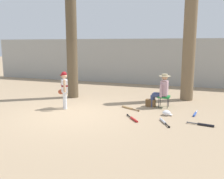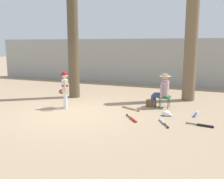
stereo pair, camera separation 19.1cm
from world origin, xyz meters
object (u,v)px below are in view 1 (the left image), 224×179
(bat_red_barrel, at_px, (133,119))
(bat_blue_youth, at_px, (195,114))
(tree_behind_spectator, at_px, (189,52))
(young_ballplayer, at_px, (64,88))
(bat_black_composite, at_px, (204,125))
(bat_aluminum_silver, at_px, (164,122))
(folding_stool, at_px, (164,97))
(batting_helmet_white, at_px, (167,113))
(handbag_beside_stool, at_px, (151,103))
(tree_near_player, at_px, (71,30))
(bat_wood_tan, at_px, (128,108))
(seated_spectator, at_px, (161,89))

(bat_red_barrel, bearing_deg, bat_blue_youth, 35.11)
(tree_behind_spectator, distance_m, bat_red_barrel, 4.13)
(young_ballplayer, bearing_deg, bat_black_composite, -4.90)
(bat_aluminum_silver, bearing_deg, folding_stool, 98.27)
(bat_aluminum_silver, distance_m, batting_helmet_white, 0.80)
(bat_red_barrel, relative_size, batting_helmet_white, 2.02)
(handbag_beside_stool, bearing_deg, tree_near_player, 171.74)
(bat_black_composite, xyz_separation_m, batting_helmet_white, (-1.11, 0.70, 0.04))
(tree_near_player, bearing_deg, bat_wood_tan, -21.59)
(bat_black_composite, distance_m, bat_wood_tan, 2.71)
(tree_near_player, distance_m, bat_black_composite, 6.32)
(bat_aluminum_silver, bearing_deg, bat_wood_tan, 139.60)
(folding_stool, bearing_deg, bat_blue_youth, -31.12)
(tree_behind_spectator, xyz_separation_m, bat_black_composite, (0.67, -3.29, -1.89))
(tree_behind_spectator, xyz_separation_m, handbag_beside_stool, (-1.15, -1.61, -1.80))
(tree_near_player, distance_m, seated_spectator, 4.38)
(bat_red_barrel, bearing_deg, tree_near_player, 144.61)
(bat_wood_tan, distance_m, batting_helmet_white, 1.43)
(bat_wood_tan, distance_m, bat_red_barrel, 1.32)
(folding_stool, height_order, batting_helmet_white, folding_stool)
(folding_stool, distance_m, batting_helmet_white, 1.11)
(folding_stool, xyz_separation_m, seated_spectator, (-0.10, 0.00, 0.28))
(tree_near_player, distance_m, handbag_beside_stool, 4.37)
(handbag_beside_stool, xyz_separation_m, batting_helmet_white, (0.71, -0.98, -0.05))
(bat_blue_youth, relative_size, bat_aluminum_silver, 1.02)
(batting_helmet_white, bearing_deg, folding_stool, 103.22)
(tree_behind_spectator, relative_size, batting_helmet_white, 14.36)
(tree_behind_spectator, height_order, batting_helmet_white, tree_behind_spectator)
(bat_blue_youth, height_order, bat_black_composite, same)
(tree_near_player, xyz_separation_m, bat_wood_tan, (2.76, -1.09, -2.76))
(folding_stool, height_order, seated_spectator, seated_spectator)
(bat_aluminum_silver, bearing_deg, bat_black_composite, 5.25)
(tree_behind_spectator, xyz_separation_m, bat_red_barrel, (-1.32, -3.43, -1.89))
(young_ballplayer, bearing_deg, batting_helmet_white, 4.96)
(bat_wood_tan, height_order, batting_helmet_white, batting_helmet_white)
(seated_spectator, relative_size, bat_blue_youth, 1.64)
(batting_helmet_white, bearing_deg, tree_near_player, 160.30)
(bat_black_composite, bearing_deg, bat_red_barrel, -176.08)
(batting_helmet_white, bearing_deg, handbag_beside_stool, 125.77)
(bat_blue_youth, xyz_separation_m, bat_wood_tan, (-2.22, 0.01, 0.00))
(tree_behind_spectator, distance_m, batting_helmet_white, 3.21)
(bat_black_composite, relative_size, batting_helmet_white, 2.35)
(tree_near_player, height_order, young_ballplayer, tree_near_player)
(bat_black_composite, bearing_deg, batting_helmet_white, 147.81)
(seated_spectator, bearing_deg, young_ballplayer, -156.92)
(tree_behind_spectator, distance_m, young_ballplayer, 5.04)
(tree_near_player, distance_m, bat_blue_youth, 5.81)
(tree_near_player, xyz_separation_m, folding_stool, (3.89, -0.44, -2.43))
(tree_behind_spectator, bearing_deg, bat_red_barrel, -111.05)
(bat_blue_youth, relative_size, batting_helmet_white, 2.34)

